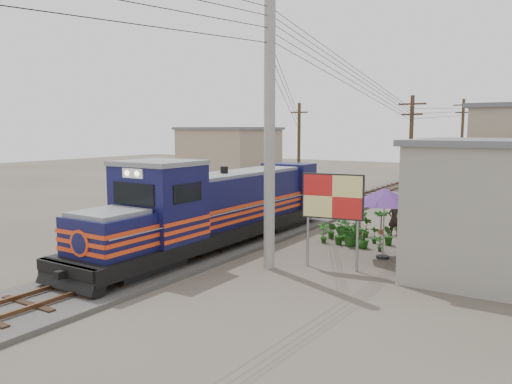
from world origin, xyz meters
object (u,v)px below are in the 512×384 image
Objects in this scene: locomotive at (217,209)px; market_umbrella at (385,196)px; billboard at (333,199)px; vendor at (394,219)px.

market_umbrella is (6.56, 2.09, 0.79)m from locomotive.
billboard reaches higher than market_umbrella.
billboard is 2.07× the size of vendor.
market_umbrella is at bearing 17.68° from locomotive.
locomotive is 5.54m from billboard.
billboard is 1.24× the size of market_umbrella.
locomotive is at bearing -162.32° from market_umbrella.
vendor is at bearing 79.69° from billboard.
vendor is (5.67, 6.34, -0.82)m from locomotive.
vendor is at bearing 48.20° from locomotive.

